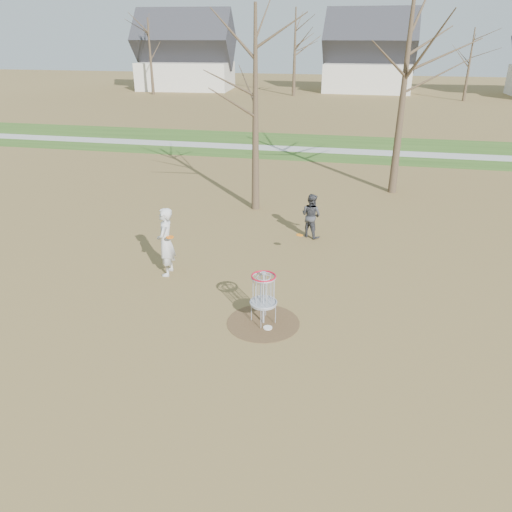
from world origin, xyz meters
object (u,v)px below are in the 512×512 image
at_px(player_standing, 166,242).
at_px(disc_grounded, 268,328).
at_px(disc_golf_basket, 263,290).
at_px(player_throwing, 311,216).

xyz_separation_m(player_standing, disc_grounded, (3.44, -2.33, -1.00)).
bearing_deg(disc_golf_basket, disc_grounded, -55.72).
bearing_deg(player_standing, player_throwing, 128.82).
relative_size(player_standing, disc_grounded, 9.25).
height_order(player_standing, disc_grounded, player_standing).
bearing_deg(disc_golf_basket, player_standing, 147.36).
height_order(player_throwing, disc_golf_basket, player_throwing).
relative_size(player_standing, player_throwing, 1.32).
bearing_deg(player_throwing, disc_grounded, 115.68).
bearing_deg(disc_grounded, player_throwing, 86.75).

